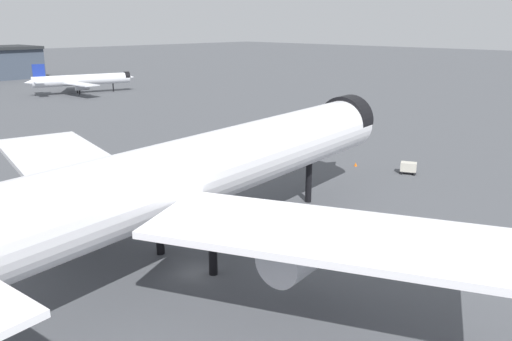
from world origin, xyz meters
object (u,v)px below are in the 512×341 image
Objects in this scene: service_truck_front at (63,158)px; traffic_cone_wingtip at (356,164)px; airliner_near_gate at (202,171)px; baggage_cart_trailing at (408,168)px; airliner_far_taxiway at (82,80)px; baggage_tug_wing at (184,150)px.

traffic_cone_wingtip is (34.27, -33.89, -1.27)m from service_truck_front.
baggage_cart_trailing is (41.21, -0.55, -7.88)m from airliner_near_gate.
baggage_cart_trailing is at bearing -79.26° from airliner_far_taxiway.
service_truck_front is 2.10× the size of baggage_cart_trailing.
airliner_far_taxiway is at bearing -178.58° from service_truck_front.
service_truck_front is at bearing 15.90° from baggage_cart_trailing.
airliner_far_taxiway reaches higher than service_truck_front.
baggage_cart_trailing is 4.42× the size of traffic_cone_wingtip.
baggage_tug_wing is (-27.65, -90.80, -3.54)m from airliner_far_taxiway.
airliner_near_gate is 40.79m from traffic_cone_wingtip.
airliner_far_taxiway is 10.21× the size of baggage_tug_wing.
service_truck_front is 20.38m from baggage_tug_wing.
service_truck_front is 48.21m from traffic_cone_wingtip.
baggage_tug_wing is at bearing -91.60° from airliner_far_taxiway.
airliner_far_taxiway is 117.51m from traffic_cone_wingtip.
airliner_near_gate is 24.92× the size of baggage_cart_trailing.
airliner_near_gate is 110.05× the size of traffic_cone_wingtip.
airliner_near_gate reaches higher than traffic_cone_wingtip.
traffic_cone_wingtip is (39.11, 7.83, -8.54)m from airliner_near_gate.
traffic_cone_wingtip is at bearing -80.60° from airliner_far_taxiway.
traffic_cone_wingtip is at bearing 108.29° from baggage_tug_wing.
traffic_cone_wingtip is at bearing 75.98° from service_truck_front.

